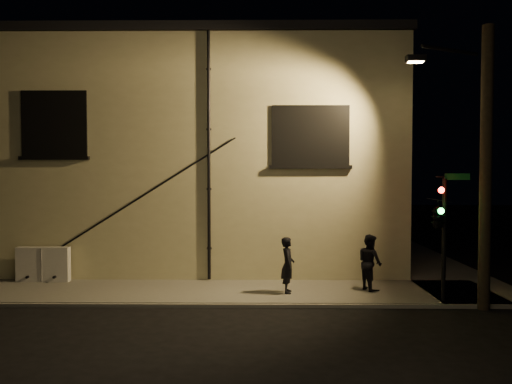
{
  "coord_description": "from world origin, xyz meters",
  "views": [
    {
      "loc": [
        -0.04,
        -13.76,
        3.73
      ],
      "look_at": [
        -0.21,
        1.8,
        3.14
      ],
      "focal_mm": 35.0,
      "sensor_mm": 36.0,
      "label": 1
    }
  ],
  "objects_px": {
    "pedestrian_b": "(370,262)",
    "streetlamp_pole": "(482,161)",
    "utility_cabinet": "(43,264)",
    "pedestrian_a": "(288,265)",
    "traffic_signal": "(438,215)"
  },
  "relations": [
    {
      "from": "pedestrian_b",
      "to": "streetlamp_pole",
      "type": "relative_size",
      "value": 0.22
    },
    {
      "from": "utility_cabinet",
      "to": "pedestrian_a",
      "type": "bearing_deg",
      "value": -10.61
    },
    {
      "from": "pedestrian_a",
      "to": "streetlamp_pole",
      "type": "height_order",
      "value": "streetlamp_pole"
    },
    {
      "from": "pedestrian_b",
      "to": "streetlamp_pole",
      "type": "height_order",
      "value": "streetlamp_pole"
    },
    {
      "from": "pedestrian_b",
      "to": "streetlamp_pole",
      "type": "bearing_deg",
      "value": -142.83
    },
    {
      "from": "pedestrian_b",
      "to": "traffic_signal",
      "type": "relative_size",
      "value": 0.48
    },
    {
      "from": "pedestrian_a",
      "to": "traffic_signal",
      "type": "distance_m",
      "value": 4.56
    },
    {
      "from": "utility_cabinet",
      "to": "streetlamp_pole",
      "type": "height_order",
      "value": "streetlamp_pole"
    },
    {
      "from": "pedestrian_b",
      "to": "traffic_signal",
      "type": "distance_m",
      "value": 2.64
    },
    {
      "from": "pedestrian_a",
      "to": "streetlamp_pole",
      "type": "xyz_separation_m",
      "value": [
        5.22,
        -1.29,
        3.1
      ]
    },
    {
      "from": "utility_cabinet",
      "to": "pedestrian_a",
      "type": "height_order",
      "value": "pedestrian_a"
    },
    {
      "from": "pedestrian_a",
      "to": "utility_cabinet",
      "type": "bearing_deg",
      "value": 80.57
    },
    {
      "from": "traffic_signal",
      "to": "streetlamp_pole",
      "type": "relative_size",
      "value": 0.47
    },
    {
      "from": "utility_cabinet",
      "to": "pedestrian_a",
      "type": "xyz_separation_m",
      "value": [
        8.08,
        -1.51,
        0.27
      ]
    },
    {
      "from": "utility_cabinet",
      "to": "traffic_signal",
      "type": "xyz_separation_m",
      "value": [
        12.24,
        -2.51,
        1.86
      ]
    }
  ]
}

